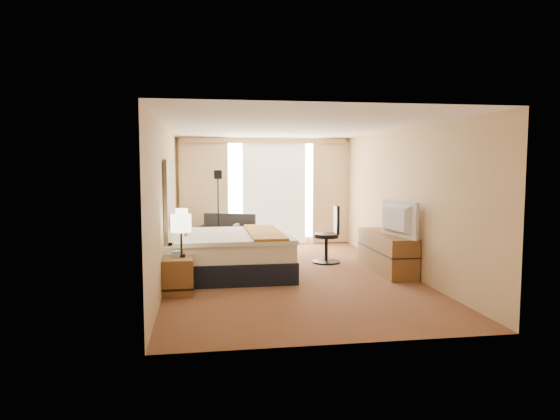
{
  "coord_description": "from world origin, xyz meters",
  "views": [
    {
      "loc": [
        -1.5,
        -8.61,
        1.95
      ],
      "look_at": [
        -0.08,
        0.4,
        1.12
      ],
      "focal_mm": 32.0,
      "sensor_mm": 36.0,
      "label": 1
    }
  ],
  "objects": [
    {
      "name": "television",
      "position": [
        1.78,
        -0.45,
        1.01
      ],
      "size": [
        0.31,
        1.09,
        0.62
      ],
      "primitive_type": "imported",
      "rotation": [
        0.0,
        0.0,
        1.73
      ],
      "color": "black",
      "rests_on": "media_dresser"
    },
    {
      "name": "tissue_box",
      "position": [
        -1.89,
        -1.01,
        0.6
      ],
      "size": [
        0.13,
        0.13,
        0.1
      ],
      "primitive_type": "cube",
      "rotation": [
        0.0,
        0.0,
        -0.16
      ],
      "color": "#8EB3DB",
      "rests_on": "nightstand_left"
    },
    {
      "name": "bed",
      "position": [
        -1.06,
        0.16,
        0.39
      ],
      "size": [
        2.17,
        1.99,
        1.06
      ],
      "color": "black",
      "rests_on": "floor"
    },
    {
      "name": "wall_left",
      "position": [
        -2.1,
        0.0,
        1.3
      ],
      "size": [
        0.02,
        7.0,
        2.6
      ],
      "primitive_type": "cube",
      "color": "tan",
      "rests_on": "ground"
    },
    {
      "name": "wall_back",
      "position": [
        0.0,
        3.5,
        1.3
      ],
      "size": [
        4.2,
        0.02,
        2.6
      ],
      "primitive_type": "cube",
      "color": "tan",
      "rests_on": "ground"
    },
    {
      "name": "ceiling",
      "position": [
        0.0,
        0.0,
        2.6
      ],
      "size": [
        4.2,
        7.0,
        0.02
      ],
      "primitive_type": "cube",
      "color": "white",
      "rests_on": "wall_back"
    },
    {
      "name": "floor",
      "position": [
        0.0,
        0.0,
        0.0
      ],
      "size": [
        4.2,
        7.0,
        0.02
      ],
      "primitive_type": "cube",
      "color": "#4F1D16",
      "rests_on": "ground"
    },
    {
      "name": "wall_right",
      "position": [
        2.1,
        0.0,
        1.3
      ],
      "size": [
        0.02,
        7.0,
        2.6
      ],
      "primitive_type": "cube",
      "color": "tan",
      "rests_on": "ground"
    },
    {
      "name": "window",
      "position": [
        0.25,
        3.47,
        1.32
      ],
      "size": [
        2.3,
        0.02,
        2.3
      ],
      "primitive_type": "cube",
      "color": "white",
      "rests_on": "wall_back"
    },
    {
      "name": "loveseat",
      "position": [
        -0.93,
        2.7,
        0.27
      ],
      "size": [
        1.47,
        1.08,
        0.82
      ],
      "rotation": [
        0.0,
        0.0,
        -0.32
      ],
      "color": "#581920",
      "rests_on": "floor"
    },
    {
      "name": "floor_lamp",
      "position": [
        -1.15,
        2.3,
        1.29
      ],
      "size": [
        0.23,
        0.23,
        1.83
      ],
      "color": "black",
      "rests_on": "floor"
    },
    {
      "name": "curtains",
      "position": [
        -0.0,
        3.39,
        1.41
      ],
      "size": [
        4.12,
        0.19,
        2.56
      ],
      "color": "beige",
      "rests_on": "floor"
    },
    {
      "name": "lamp_left",
      "position": [
        -1.82,
        -0.99,
        1.06
      ],
      "size": [
        0.31,
        0.31,
        0.65
      ],
      "color": "black",
      "rests_on": "nightstand_left"
    },
    {
      "name": "nightstand_right",
      "position": [
        -1.87,
        1.45,
        0.28
      ],
      "size": [
        0.45,
        0.52,
        0.55
      ],
      "primitive_type": "cube",
      "color": "brown",
      "rests_on": "floor"
    },
    {
      "name": "media_dresser",
      "position": [
        1.83,
        0.0,
        0.35
      ],
      "size": [
        0.5,
        1.8,
        0.7
      ],
      "primitive_type": "cube",
      "color": "brown",
      "rests_on": "floor"
    },
    {
      "name": "wall_front",
      "position": [
        0.0,
        -3.5,
        1.3
      ],
      "size": [
        4.2,
        0.02,
        2.6
      ],
      "primitive_type": "cube",
      "color": "tan",
      "rests_on": "ground"
    },
    {
      "name": "telephone",
      "position": [
        -1.88,
        1.41,
        0.59
      ],
      "size": [
        0.2,
        0.17,
        0.07
      ],
      "primitive_type": "cube",
      "rotation": [
        0.0,
        0.0,
        -0.13
      ],
      "color": "black",
      "rests_on": "nightstand_right"
    },
    {
      "name": "headboard",
      "position": [
        -2.06,
        0.2,
        1.28
      ],
      "size": [
        0.06,
        1.85,
        1.5
      ],
      "primitive_type": "cube",
      "color": "black",
      "rests_on": "wall_left"
    },
    {
      "name": "desk_chair",
      "position": [
        1.0,
        0.94,
        0.51
      ],
      "size": [
        0.56,
        0.56,
        1.14
      ],
      "rotation": [
        0.0,
        0.0,
        -0.11
      ],
      "color": "black",
      "rests_on": "floor"
    },
    {
      "name": "nightstand_left",
      "position": [
        -1.87,
        -1.05,
        0.28
      ],
      "size": [
        0.45,
        0.52,
        0.55
      ],
      "primitive_type": "cube",
      "color": "brown",
      "rests_on": "floor"
    },
    {
      "name": "lamp_right",
      "position": [
        -1.91,
        1.52,
        0.95
      ],
      "size": [
        0.25,
        0.25,
        0.52
      ],
      "color": "black",
      "rests_on": "nightstand_right"
    }
  ]
}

